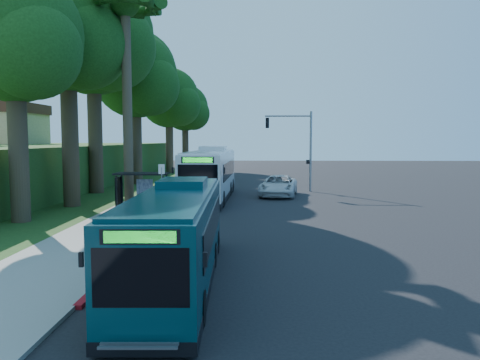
{
  "coord_description": "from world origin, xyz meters",
  "views": [
    {
      "loc": [
        -0.31,
        -31.06,
        4.56
      ],
      "look_at": [
        -1.15,
        1.0,
        1.77
      ],
      "focal_mm": 35.0,
      "sensor_mm": 36.0,
      "label": 1
    }
  ],
  "objects_px": {
    "teal_bus": "(177,234)",
    "pickup": "(278,186)",
    "bus_shelter": "(138,185)",
    "white_bus": "(210,173)"
  },
  "relations": [
    {
      "from": "pickup",
      "to": "bus_shelter",
      "type": "bearing_deg",
      "value": -125.34
    },
    {
      "from": "bus_shelter",
      "to": "white_bus",
      "type": "distance_m",
      "value": 8.38
    },
    {
      "from": "white_bus",
      "to": "teal_bus",
      "type": "bearing_deg",
      "value": -86.32
    },
    {
      "from": "teal_bus",
      "to": "pickup",
      "type": "distance_m",
      "value": 23.55
    },
    {
      "from": "bus_shelter",
      "to": "pickup",
      "type": "height_order",
      "value": "bus_shelter"
    },
    {
      "from": "bus_shelter",
      "to": "pickup",
      "type": "bearing_deg",
      "value": 46.31
    },
    {
      "from": "white_bus",
      "to": "pickup",
      "type": "height_order",
      "value": "white_bus"
    },
    {
      "from": "white_bus",
      "to": "teal_bus",
      "type": "xyz_separation_m",
      "value": [
        0.83,
        -21.1,
        -0.41
      ]
    },
    {
      "from": "bus_shelter",
      "to": "teal_bus",
      "type": "distance_m",
      "value": 14.35
    },
    {
      "from": "white_bus",
      "to": "pickup",
      "type": "xyz_separation_m",
      "value": [
        5.35,
        2.0,
        -1.13
      ]
    }
  ]
}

